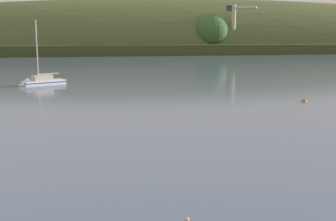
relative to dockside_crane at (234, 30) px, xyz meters
The scene contains 4 objects.
far_shoreline_hill 32.27m from the dockside_crane, 109.72° to the left, with size 536.64×81.88×51.41m.
dockside_crane is the anchor object (origin of this frame).
sailboat_far_left 132.83m from the dockside_crane, 124.05° to the right, with size 8.18×5.94×11.79m.
mooring_buoy_foreground 141.55m from the dockside_crane, 106.37° to the right, with size 0.66×0.66×0.74m.
Camera 1 is at (-10.28, 2.15, 8.38)m, focal length 47.21 mm.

